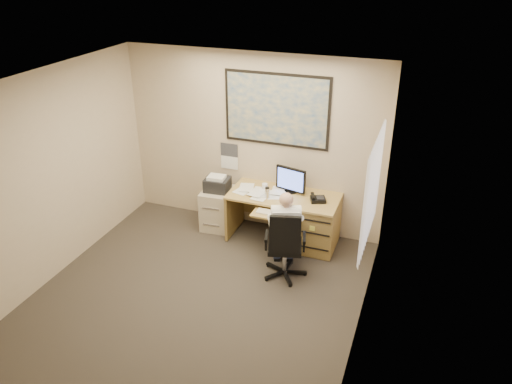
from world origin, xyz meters
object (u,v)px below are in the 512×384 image
(desk, at_px, (306,217))
(person, at_px, (286,235))
(office_chair, at_px, (283,257))
(filing_cabinet, at_px, (218,205))

(desk, height_order, person, person)
(desk, xyz_separation_m, office_chair, (-0.06, -0.91, -0.15))
(person, bearing_deg, filing_cabinet, 127.99)
(desk, bearing_deg, filing_cabinet, 178.96)
(filing_cabinet, relative_size, person, 0.73)
(office_chair, bearing_deg, desk, 70.92)
(desk, distance_m, filing_cabinet, 1.41)
(office_chair, distance_m, person, 0.32)
(filing_cabinet, bearing_deg, desk, -5.28)
(desk, distance_m, office_chair, 0.92)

